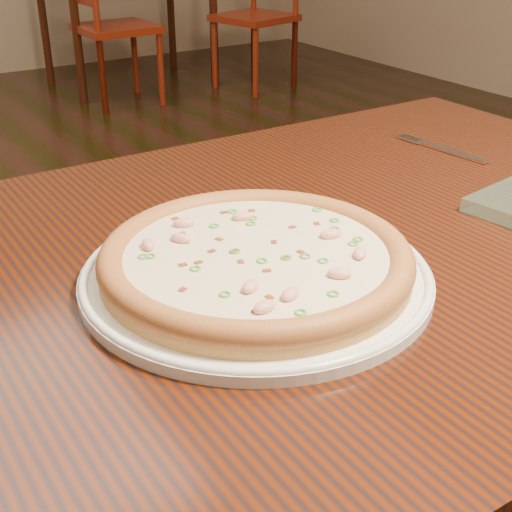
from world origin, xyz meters
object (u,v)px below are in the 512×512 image
plate (256,274)px  pizza (256,259)px  chair_c (107,28)px  hero_table (315,309)px  chair_d (261,15)px

plate → pizza: bearing=-106.4°
pizza → chair_c: 3.66m
hero_table → chair_d: size_ratio=1.26×
plate → chair_c: 3.65m
chair_d → chair_c: bearing=174.9°
plate → chair_d: size_ratio=0.39×
hero_table → pizza: (-0.12, -0.05, 0.13)m
pizza → chair_d: chair_d is taller
plate → pizza: pizza is taller
pizza → chair_d: 4.02m
plate → chair_d: chair_d is taller
pizza → chair_c: chair_c is taller
hero_table → pizza: size_ratio=3.66×
hero_table → pizza: 0.18m
chair_c → chair_d: 0.99m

